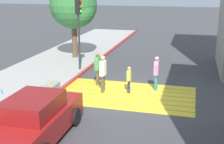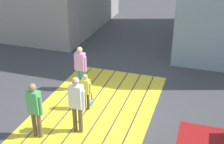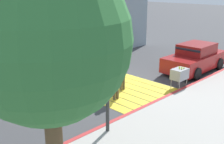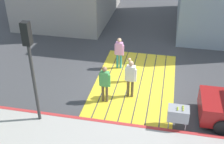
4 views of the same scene
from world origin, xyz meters
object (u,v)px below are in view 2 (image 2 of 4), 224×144
object	(u,v)px
pedestrian_adult_lead	(35,107)
pedestrian_child_with_racket	(86,90)
pedestrian_adult_trailing	(80,65)
pedestrian_adult_side	(77,101)

from	to	relation	value
pedestrian_adult_lead	pedestrian_child_with_racket	bearing A→B (deg)	-23.55
pedestrian_child_with_racket	pedestrian_adult_trailing	bearing A→B (deg)	30.76
pedestrian_adult_lead	pedestrian_adult_side	world-z (taller)	pedestrian_adult_side
pedestrian_adult_lead	pedestrian_child_with_racket	size ratio (longest dim) A/B	1.34
pedestrian_adult_lead	pedestrian_adult_side	xyz separation A→B (m)	(0.59, -1.03, 0.04)
pedestrian_adult_trailing	pedestrian_adult_lead	bearing A→B (deg)	178.75
pedestrian_adult_side	pedestrian_adult_lead	bearing A→B (deg)	119.74
pedestrian_adult_trailing	pedestrian_child_with_racket	bearing A→B (deg)	-149.24
pedestrian_adult_lead	pedestrian_adult_side	bearing A→B (deg)	-60.26
pedestrian_adult_lead	pedestrian_child_with_racket	world-z (taller)	pedestrian_adult_lead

